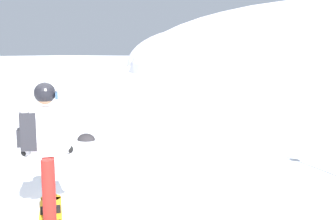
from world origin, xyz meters
TOP-DOWN VIEW (x-y plane):
  - ground_plane at (0.00, 0.00)m, footprint 300.00×300.00m
  - ridge_peak_main at (-2.98, 39.94)m, footprint 41.98×37.78m
  - ridge_peak_far at (-22.72, 48.95)m, footprint 20.72×18.65m
  - snowboarder_main at (0.14, -0.34)m, footprint 1.41×1.35m
  - rock_dark at (-2.58, 3.35)m, footprint 0.44×0.38m

SIDE VIEW (x-z plane):
  - ground_plane at x=0.00m, z-range 0.00..0.00m
  - ridge_peak_main at x=-2.98m, z-range -7.10..7.10m
  - ridge_peak_far at x=-22.72m, z-range -5.45..5.45m
  - rock_dark at x=-2.58m, z-range -0.16..0.16m
  - snowboarder_main at x=0.14m, z-range 0.06..1.78m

